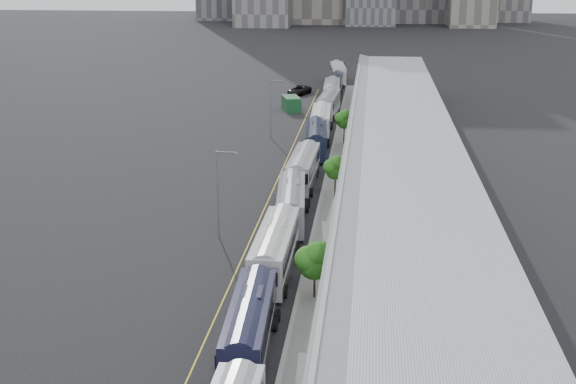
# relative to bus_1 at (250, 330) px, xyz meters

# --- Properties ---
(sidewalk) EXTENTS (10.00, 170.00, 0.12)m
(sidewalk) POSITION_rel_bus_1_xyz_m (7.15, 35.06, -1.52)
(sidewalk) COLOR gray
(sidewalk) RESTS_ON ground
(lane_line) EXTENTS (0.12, 160.00, 0.02)m
(lane_line) POSITION_rel_bus_1_xyz_m (-3.35, 35.06, -1.57)
(lane_line) COLOR gold
(lane_line) RESTS_ON ground
(depot) EXTENTS (12.45, 160.40, 7.20)m
(depot) POSITION_rel_bus_1_xyz_m (11.15, 35.06, 1.93)
(depot) COLOR gray
(depot) RESTS_ON ground
(bus_1) EXTENTS (3.18, 12.95, 3.75)m
(bus_1) POSITION_rel_bus_1_xyz_m (0.00, 0.00, 0.00)
(bus_1) COLOR black
(bus_1) RESTS_ON ground
(bus_2) EXTENTS (3.06, 13.80, 4.03)m
(bus_2) POSITION_rel_bus_1_xyz_m (-0.05, 14.18, 0.12)
(bus_2) COLOR silver
(bus_2) RESTS_ON ground
(bus_3) EXTENTS (3.72, 13.40, 3.87)m
(bus_3) POSITION_rel_bus_1_xyz_m (-0.08, 27.87, 0.05)
(bus_3) COLOR gray
(bus_3) RESTS_ON ground
(bus_4) EXTENTS (3.02, 13.53, 3.94)m
(bus_4) POSITION_rel_bus_1_xyz_m (-0.11, 41.89, 0.08)
(bus_4) COLOR #9899A1
(bus_4) RESTS_ON ground
(bus_5) EXTENTS (3.68, 13.83, 4.00)m
(bus_5) POSITION_rel_bus_1_xyz_m (0.28, 57.70, 0.10)
(bus_5) COLOR black
(bus_5) RESTS_ON ground
(bus_6) EXTENTS (3.25, 13.82, 4.01)m
(bus_6) POSITION_rel_bus_1_xyz_m (0.09, 70.26, 0.11)
(bus_6) COLOR white
(bus_6) RESTS_ON ground
(bus_7) EXTENTS (3.39, 13.59, 3.94)m
(bus_7) POSITION_rel_bus_1_xyz_m (0.37, 85.91, 0.08)
(bus_7) COLOR gray
(bus_7) RESTS_ON ground
(bus_8) EXTENTS (3.28, 14.11, 4.10)m
(bus_8) POSITION_rel_bus_1_xyz_m (0.24, 98.43, 0.15)
(bus_8) COLOR #9FA1A9
(bus_8) RESTS_ON ground
(bus_9) EXTENTS (2.71, 12.05, 3.52)m
(bus_9) POSITION_rel_bus_1_xyz_m (0.32, 112.57, -0.10)
(bus_9) COLOR black
(bus_9) RESTS_ON ground
(bus_10) EXTENTS (4.11, 14.04, 4.04)m
(bus_10) POSITION_rel_bus_1_xyz_m (0.15, 125.08, 0.12)
(bus_10) COLOR silver
(bus_10) RESTS_ON ground
(tree_1) EXTENTS (2.71, 2.71, 4.74)m
(tree_1) POSITION_rel_bus_1_xyz_m (3.60, 9.28, 1.79)
(tree_1) COLOR black
(tree_1) RESTS_ON ground
(tree_2) EXTENTS (2.20, 2.20, 4.78)m
(tree_2) POSITION_rel_bus_1_xyz_m (3.86, 36.37, 2.07)
(tree_2) COLOR black
(tree_2) RESTS_ON ground
(tree_3) EXTENTS (2.31, 2.31, 4.99)m
(tree_3) POSITION_rel_bus_1_xyz_m (3.80, 63.71, 2.23)
(tree_3) COLOR black
(tree_3) RESTS_ON ground
(street_lamp_near) EXTENTS (2.04, 0.22, 8.29)m
(street_lamp_near) POSITION_rel_bus_1_xyz_m (-6.29, 22.89, 3.24)
(street_lamp_near) COLOR #59595E
(street_lamp_near) RESTS_ON ground
(street_lamp_far) EXTENTS (2.04, 0.22, 8.58)m
(street_lamp_far) POSITION_rel_bus_1_xyz_m (-6.92, 67.11, 3.39)
(street_lamp_far) COLOR #59595E
(street_lamp_far) RESTS_ON ground
(shipping_container) EXTENTS (4.04, 6.15, 2.48)m
(shipping_container) POSITION_rel_bus_1_xyz_m (-6.42, 90.06, -0.35)
(shipping_container) COLOR #134021
(shipping_container) RESTS_ON ground
(suv) EXTENTS (4.91, 6.99, 1.77)m
(suv) POSITION_rel_bus_1_xyz_m (-6.64, 107.73, -0.70)
(suv) COLOR black
(suv) RESTS_ON ground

